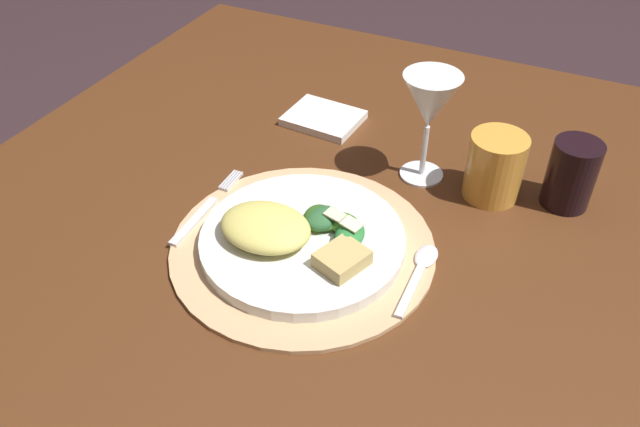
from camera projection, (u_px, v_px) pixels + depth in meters
dining_table at (374, 283)px, 0.97m from camera, size 1.17×1.02×0.70m
placemat at (303, 247)px, 0.81m from camera, size 0.33×0.33×0.01m
dinner_plate at (303, 240)px, 0.80m from camera, size 0.26×0.26×0.02m
pasta_serving at (265, 227)px, 0.78m from camera, size 0.12×0.09×0.03m
salad_greens at (332, 223)px, 0.80m from camera, size 0.10×0.07×0.03m
bread_piece at (342, 259)px, 0.75m from camera, size 0.06×0.07×0.02m
fork at (204, 210)px, 0.86m from camera, size 0.02×0.17×0.00m
spoon at (421, 267)px, 0.77m from camera, size 0.03×0.13×0.01m
napkin at (323, 118)px, 1.04m from camera, size 0.12×0.10×0.01m
wine_glass at (430, 105)px, 0.85m from camera, size 0.08×0.08×0.16m
amber_tumbler at (495, 167)px, 0.87m from camera, size 0.08×0.08×0.09m
dark_tumbler at (571, 174)px, 0.85m from camera, size 0.06×0.06×0.10m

